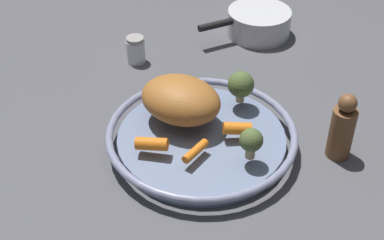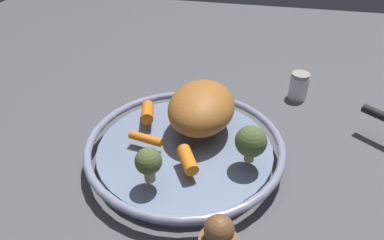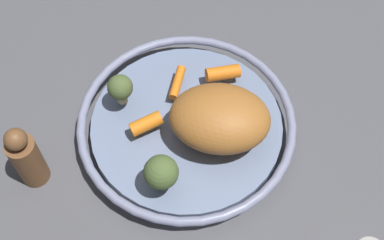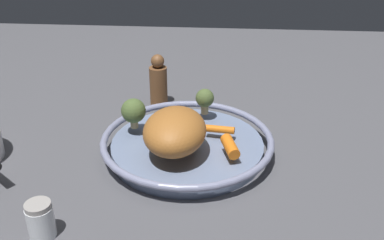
{
  "view_description": "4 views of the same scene",
  "coord_description": "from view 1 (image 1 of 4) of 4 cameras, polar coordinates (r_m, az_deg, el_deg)",
  "views": [
    {
      "loc": [
        0.67,
        0.32,
        0.65
      ],
      "look_at": [
        0.01,
        -0.01,
        0.07
      ],
      "focal_mm": 51.84,
      "sensor_mm": 36.0,
      "label": 1
    },
    {
      "loc": [
        -0.11,
        0.44,
        0.4
      ],
      "look_at": [
        -0.01,
        -0.02,
        0.07
      ],
      "focal_mm": 32.57,
      "sensor_mm": 36.0,
      "label": 2
    },
    {
      "loc": [
        -0.41,
        -0.03,
        0.72
      ],
      "look_at": [
        -0.02,
        -0.01,
        0.07
      ],
      "focal_mm": 49.09,
      "sensor_mm": 36.0,
      "label": 3
    },
    {
      "loc": [
        0.07,
        -0.74,
        0.46
      ],
      "look_at": [
        0.01,
        0.01,
        0.07
      ],
      "focal_mm": 41.07,
      "sensor_mm": 36.0,
      "label": 4
    }
  ],
  "objects": [
    {
      "name": "ground_plane",
      "position": [
        0.99,
        0.97,
        -2.8
      ],
      "size": [
        1.84,
        1.84,
        0.0
      ],
      "primitive_type": "plane",
      "color": "#4C4C51"
    },
    {
      "name": "serving_bowl",
      "position": [
        0.97,
        0.98,
        -1.86
      ],
      "size": [
        0.34,
        0.34,
        0.04
      ],
      "color": "slate",
      "rests_on": "ground_plane"
    },
    {
      "name": "roast_chicken_piece",
      "position": [
        0.97,
        -1.17,
        2.11
      ],
      "size": [
        0.12,
        0.15,
        0.07
      ],
      "primitive_type": "ellipsoid",
      "rotation": [
        0.0,
        0.0,
        4.66
      ],
      "color": "#A4632A",
      "rests_on": "serving_bowl"
    },
    {
      "name": "baby_carrot_back",
      "position": [
        0.95,
        4.68,
        -0.88
      ],
      "size": [
        0.04,
        0.05,
        0.03
      ],
      "primitive_type": "cylinder",
      "rotation": [
        1.49,
        0.0,
        0.52
      ],
      "color": "orange",
      "rests_on": "serving_bowl"
    },
    {
      "name": "baby_carrot_center",
      "position": [
        0.91,
        0.35,
        -3.21
      ],
      "size": [
        0.06,
        0.02,
        0.02
      ],
      "primitive_type": "cylinder",
      "rotation": [
        1.54,
        0.0,
        1.41
      ],
      "color": "orange",
      "rests_on": "serving_bowl"
    },
    {
      "name": "baby_carrot_left",
      "position": [
        0.92,
        -4.16,
        -2.47
      ],
      "size": [
        0.04,
        0.06,
        0.03
      ],
      "primitive_type": "cylinder",
      "rotation": [
        1.5,
        0.0,
        3.44
      ],
      "color": "orange",
      "rests_on": "serving_bowl"
    },
    {
      "name": "broccoli_floret_mid",
      "position": [
        1.01,
        5.05,
        3.63
      ],
      "size": [
        0.05,
        0.05,
        0.06
      ],
      "color": "tan",
      "rests_on": "serving_bowl"
    },
    {
      "name": "broccoli_floret_edge",
      "position": [
        0.89,
        6.11,
        -2.16
      ],
      "size": [
        0.04,
        0.04,
        0.06
      ],
      "color": "tan",
      "rests_on": "serving_bowl"
    },
    {
      "name": "salt_shaker",
      "position": [
        1.21,
        -5.81,
        7.19
      ],
      "size": [
        0.04,
        0.04,
        0.06
      ],
      "color": "silver",
      "rests_on": "ground_plane"
    },
    {
      "name": "pepper_mill",
      "position": [
        0.97,
        15.2,
        -0.86
      ],
      "size": [
        0.04,
        0.04,
        0.13
      ],
      "color": "brown",
      "rests_on": "ground_plane"
    },
    {
      "name": "saucepan",
      "position": [
        1.32,
        6.83,
        9.92
      ],
      "size": [
        0.2,
        0.17,
        0.06
      ],
      "color": "silver",
      "rests_on": "ground_plane"
    }
  ]
}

